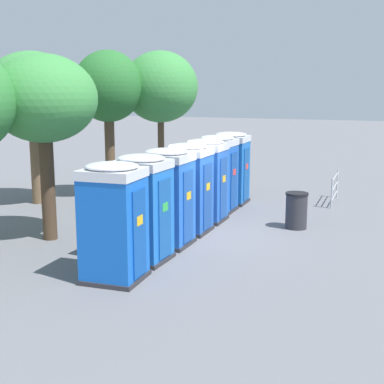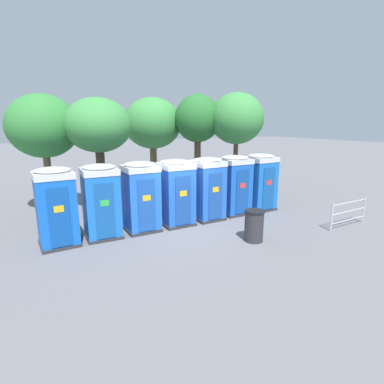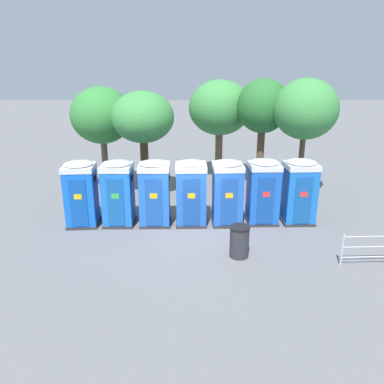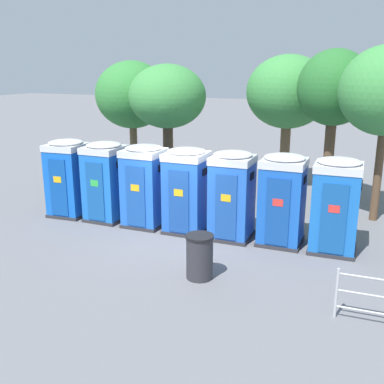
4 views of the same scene
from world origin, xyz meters
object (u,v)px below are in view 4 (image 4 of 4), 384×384
object	(u,v)px
portapotty_6	(336,205)
street_tree_4	(167,98)
portapotty_3	(186,190)
portapotty_1	(105,181)
portapotty_4	(232,195)
portapotty_2	(144,185)
street_tree_2	(132,95)
street_tree_3	(334,90)
portapotty_0	(68,177)
trash_can	(200,257)
street_tree_0	(288,93)
portapotty_5	(282,199)

from	to	relation	value
portapotty_6	street_tree_4	bearing A→B (deg)	154.59
portapotty_3	portapotty_6	xyz separation A→B (m)	(4.23, 0.15, -0.00)
portapotty_3	portapotty_6	size ratio (longest dim) A/B	1.00
portapotty_6	portapotty_1	bearing A→B (deg)	-178.64
portapotty_4	portapotty_2	bearing A→B (deg)	-179.45
street_tree_2	street_tree_4	xyz separation A→B (m)	(2.06, -1.00, 0.01)
portapotty_6	street_tree_3	size ratio (longest dim) A/B	0.47
portapotty_3	street_tree_3	bearing A→B (deg)	53.05
portapotty_2	portapotty_3	bearing A→B (deg)	0.33
portapotty_3	portapotty_4	distance (m)	1.41
portapotty_1	portapotty_3	world-z (taller)	same
portapotty_0	trash_can	size ratio (longest dim) A/B	2.39
portapotty_0	portapotty_3	distance (m)	4.23
street_tree_0	portapotty_3	bearing A→B (deg)	-103.40
portapotty_0	street_tree_3	size ratio (longest dim) A/B	0.47
street_tree_0	street_tree_3	size ratio (longest dim) A/B	0.98
portapotty_5	street_tree_3	bearing A→B (deg)	81.53
portapotty_0	portapotty_1	size ratio (longest dim) A/B	1.00
portapotty_2	trash_can	xyz separation A→B (m)	(2.96, -2.76, -0.75)
portapotty_5	street_tree_0	distance (m)	6.95
street_tree_0	street_tree_2	bearing A→B (deg)	-158.06
portapotty_2	portapotty_6	xyz separation A→B (m)	(5.64, 0.16, -0.00)
portapotty_4	street_tree_4	size ratio (longest dim) A/B	0.52
portapotty_5	trash_can	bearing A→B (deg)	-113.41
portapotty_5	portapotty_6	world-z (taller)	same
portapotty_0	portapotty_1	xyz separation A→B (m)	(1.41, 0.06, 0.00)
portapotty_4	portapotty_1	bearing A→B (deg)	-179.47
portapotty_5	street_tree_0	world-z (taller)	street_tree_0
street_tree_4	street_tree_2	bearing A→B (deg)	154.21
portapotty_5	portapotty_6	size ratio (longest dim) A/B	1.00
street_tree_3	portapotty_3	bearing A→B (deg)	-126.95
street_tree_0	street_tree_4	distance (m)	4.96
portapotty_1	street_tree_2	size ratio (longest dim) A/B	0.50
portapotty_5	trash_can	world-z (taller)	portapotty_5
portapotty_5	portapotty_3	bearing A→B (deg)	-177.01
portapotty_5	street_tree_4	world-z (taller)	street_tree_4
street_tree_2	portapotty_3	bearing A→B (deg)	-44.76
portapotty_1	street_tree_0	distance (m)	8.24
portapotty_1	portapotty_2	distance (m)	1.41
street_tree_3	portapotty_6	bearing A→B (deg)	-80.60
street_tree_2	street_tree_4	size ratio (longest dim) A/B	1.03
portapotty_5	street_tree_3	distance (m)	5.32
portapotty_4	street_tree_0	distance (m)	6.95
street_tree_4	trash_can	distance (m)	7.70
portapotty_1	portapotty_2	world-z (taller)	same
portapotty_4	portapotty_6	size ratio (longest dim) A/B	1.00
portapotty_6	street_tree_4	xyz separation A→B (m)	(-6.37, 3.03, 2.44)
portapotty_3	street_tree_4	distance (m)	4.54
portapotty_5	portapotty_6	bearing A→B (deg)	0.02
portapotty_2	street_tree_3	size ratio (longest dim) A/B	0.47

